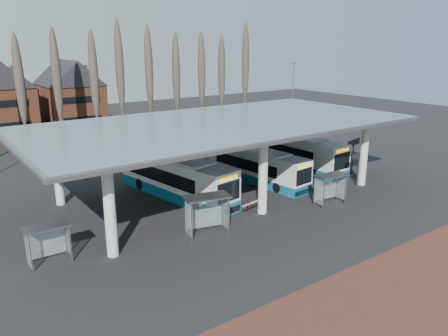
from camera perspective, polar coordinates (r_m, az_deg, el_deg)
ground at (r=32.15m, az=7.90°, el=-7.17°), size 140.00×140.00×0.00m
brick_strip at (r=25.85m, az=27.14°, el=-14.97°), size 70.00×10.00×0.03m
station_canopy at (r=36.42m, az=-0.45°, el=5.10°), size 32.00×16.00×6.34m
poplar_row at (r=58.13m, az=-15.15°, el=11.70°), size 45.10×1.10×14.50m
lamp_post_b at (r=54.69m, az=-6.28°, el=8.29°), size 0.80×0.16×10.17m
lamp_post_c at (r=58.33m, az=8.93°, el=8.67°), size 0.80×0.16×10.17m
bus_1 at (r=37.11m, az=-6.34°, el=-1.23°), size 4.57×12.82×3.49m
bus_2 at (r=41.12m, az=4.26°, el=0.27°), size 3.49×11.31×3.09m
bus_3 at (r=46.07m, az=8.66°, el=2.11°), size 3.53×12.84×3.53m
shelter_0 at (r=27.76m, az=-22.12°, el=-8.19°), size 2.59×1.30×2.40m
shelter_1 at (r=29.36m, az=-2.31°, el=-5.01°), size 3.30×2.17×2.82m
shelter_2 at (r=35.97m, az=13.64°, el=-1.84°), size 2.86×1.69×2.51m
info_sign_0 at (r=41.28m, az=17.17°, el=1.24°), size 2.06×0.11×3.06m
info_sign_1 at (r=44.65m, az=16.58°, el=2.89°), size 2.34×0.69×3.53m
barrier at (r=33.27m, az=3.53°, el=-4.65°), size 2.18×0.81×1.10m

